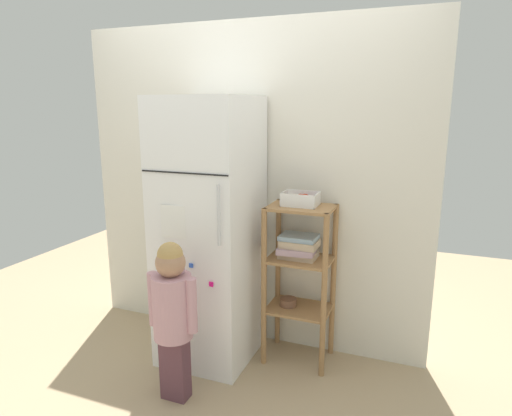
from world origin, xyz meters
TOP-DOWN VIEW (x-y plane):
  - ground_plane at (0.00, 0.00)m, footprint 6.00×6.00m
  - kitchen_wall_back at (0.00, 0.36)m, footprint 2.56×0.03m
  - refrigerator at (-0.14, 0.02)m, footprint 0.59×0.65m
  - child_standing at (-0.12, -0.51)m, footprint 0.31×0.23m
  - pantry_shelf_unit at (0.44, 0.17)m, footprint 0.44×0.33m
  - fruit_bin at (0.43, 0.18)m, footprint 0.23×0.17m

SIDE VIEW (x-z plane):
  - ground_plane at x=0.00m, z-range 0.00..0.00m
  - child_standing at x=-0.12m, z-range 0.10..1.08m
  - pantry_shelf_unit at x=0.44m, z-range 0.15..1.23m
  - refrigerator at x=-0.14m, z-range 0.00..1.77m
  - fruit_bin at x=0.43m, z-range 1.08..1.16m
  - kitchen_wall_back at x=0.00m, z-range 0.00..2.27m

